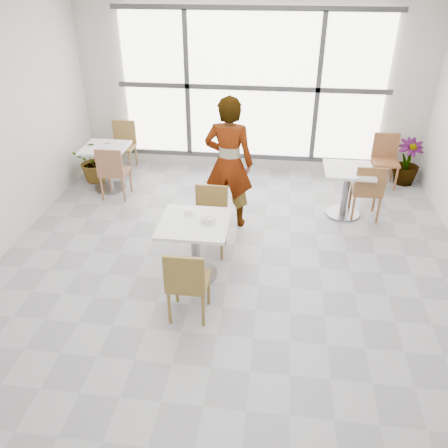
# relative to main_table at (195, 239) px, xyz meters

# --- Properties ---
(floor) EXTENTS (7.00, 7.00, 0.00)m
(floor) POSITION_rel_main_table_xyz_m (0.40, -0.13, -0.52)
(floor) COLOR #9E9EA5
(floor) RESTS_ON ground
(ceiling) EXTENTS (7.00, 7.00, 0.00)m
(ceiling) POSITION_rel_main_table_xyz_m (0.40, -0.13, 2.48)
(ceiling) COLOR white
(ceiling) RESTS_ON ground
(wall_back) EXTENTS (6.00, 0.00, 6.00)m
(wall_back) POSITION_rel_main_table_xyz_m (0.40, 3.37, 0.98)
(wall_back) COLOR silver
(wall_back) RESTS_ON ground
(window) EXTENTS (4.60, 0.07, 2.52)m
(window) POSITION_rel_main_table_xyz_m (0.40, 3.31, 0.98)
(window) COLOR white
(window) RESTS_ON ground
(main_table) EXTENTS (0.80, 0.80, 0.75)m
(main_table) POSITION_rel_main_table_xyz_m (0.00, 0.00, 0.00)
(main_table) COLOR white
(main_table) RESTS_ON ground
(chair_near) EXTENTS (0.42, 0.42, 0.87)m
(chair_near) POSITION_rel_main_table_xyz_m (0.06, -0.78, -0.02)
(chair_near) COLOR olive
(chair_near) RESTS_ON ground
(chair_far) EXTENTS (0.42, 0.42, 0.87)m
(chair_far) POSITION_rel_main_table_xyz_m (0.09, 0.64, -0.02)
(chair_far) COLOR olive
(chair_far) RESTS_ON ground
(oatmeal_bowl) EXTENTS (0.21, 0.21, 0.10)m
(oatmeal_bowl) POSITION_rel_main_table_xyz_m (0.16, 0.01, 0.27)
(oatmeal_bowl) COLOR white
(oatmeal_bowl) RESTS_ON main_table
(coffee_cup) EXTENTS (0.16, 0.13, 0.07)m
(coffee_cup) POSITION_rel_main_table_xyz_m (-0.11, 0.16, 0.26)
(coffee_cup) COLOR white
(coffee_cup) RESTS_ON main_table
(person) EXTENTS (0.72, 0.51, 1.87)m
(person) POSITION_rel_main_table_xyz_m (0.24, 1.34, 0.41)
(person) COLOR black
(person) RESTS_ON ground
(bg_table_left) EXTENTS (0.70, 0.70, 0.75)m
(bg_table_left) POSITION_rel_main_table_xyz_m (-1.88, 2.22, -0.04)
(bg_table_left) COLOR white
(bg_table_left) RESTS_ON ground
(bg_table_right) EXTENTS (0.70, 0.70, 0.75)m
(bg_table_right) POSITION_rel_main_table_xyz_m (1.94, 1.80, -0.04)
(bg_table_right) COLOR white
(bg_table_right) RESTS_ON ground
(bg_chair_left_near) EXTENTS (0.42, 0.42, 0.87)m
(bg_chair_left_near) POSITION_rel_main_table_xyz_m (-1.66, 1.89, -0.02)
(bg_chair_left_near) COLOR #996245
(bg_chair_left_near) RESTS_ON ground
(bg_chair_left_far) EXTENTS (0.42, 0.42, 0.87)m
(bg_chair_left_far) POSITION_rel_main_table_xyz_m (-1.89, 3.13, -0.02)
(bg_chair_left_far) COLOR olive
(bg_chair_left_far) RESTS_ON ground
(bg_chair_right_near) EXTENTS (0.42, 0.42, 0.87)m
(bg_chair_right_near) POSITION_rel_main_table_xyz_m (2.23, 1.69, -0.02)
(bg_chair_right_near) COLOR brown
(bg_chair_right_near) RESTS_ON ground
(bg_chair_right_far) EXTENTS (0.42, 0.42, 0.87)m
(bg_chair_right_far) POSITION_rel_main_table_xyz_m (2.70, 3.00, -0.02)
(bg_chair_right_far) COLOR #985C36
(bg_chair_right_far) RESTS_ON ground
(plant_left) EXTENTS (0.86, 0.81, 0.77)m
(plant_left) POSITION_rel_main_table_xyz_m (-2.21, 2.52, -0.14)
(plant_left) COLOR #51883D
(plant_left) RESTS_ON ground
(plant_right) EXTENTS (0.47, 0.47, 0.78)m
(plant_right) POSITION_rel_main_table_xyz_m (3.10, 3.07, -0.13)
(plant_right) COLOR #3A7935
(plant_right) RESTS_ON ground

